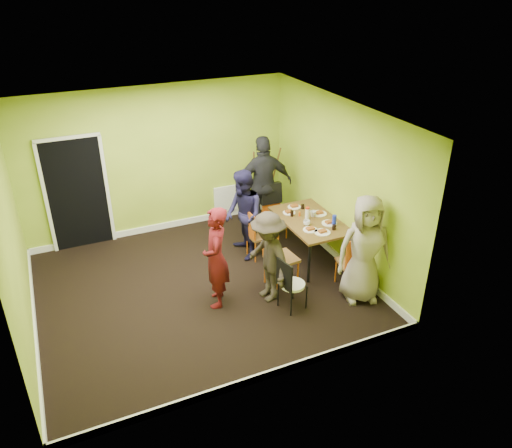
{
  "coord_description": "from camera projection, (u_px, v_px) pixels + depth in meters",
  "views": [
    {
      "loc": [
        -1.92,
        -6.43,
        4.63
      ],
      "look_at": [
        0.98,
        0.0,
        0.95
      ],
      "focal_mm": 35.0,
      "sensor_mm": 36.0,
      "label": 1
    }
  ],
  "objects": [
    {
      "name": "ground",
      "position": [
        201.0,
        288.0,
        8.04
      ],
      "size": [
        5.0,
        5.0,
        0.0
      ],
      "primitive_type": "plane",
      "color": "black",
      "rests_on": "ground"
    },
    {
      "name": "chair_back_end",
      "position": [
        272.0,
        199.0,
        9.39
      ],
      "size": [
        0.42,
        0.49,
        1.0
      ],
      "rotation": [
        0.0,
        0.0,
        3.11
      ],
      "color": "#D25B13",
      "rests_on": "ground"
    },
    {
      "name": "glass_mid",
      "position": [
        292.0,
        213.0,
        8.63
      ],
      "size": [
        0.06,
        0.06,
        0.11
      ],
      "primitive_type": "cylinder",
      "color": "black",
      "rests_on": "dining_table"
    },
    {
      "name": "glass_back",
      "position": [
        303.0,
        207.0,
        8.89
      ],
      "size": [
        0.06,
        0.06,
        0.09
      ],
      "primitive_type": "cylinder",
      "color": "black",
      "rests_on": "dining_table"
    },
    {
      "name": "plate_near_left",
      "position": [
        289.0,
        213.0,
        8.76
      ],
      "size": [
        0.22,
        0.22,
        0.01
      ],
      "primitive_type": "cylinder",
      "color": "white",
      "rests_on": "dining_table"
    },
    {
      "name": "person_left_near",
      "position": [
        268.0,
        257.0,
        7.47
      ],
      "size": [
        0.63,
        0.99,
        1.46
      ],
      "primitive_type": "imported",
      "rotation": [
        0.0,
        0.0,
        -1.48
      ],
      "color": "#2C251D",
      "rests_on": "ground"
    },
    {
      "name": "chair_front_end",
      "position": [
        353.0,
        260.0,
        7.77
      ],
      "size": [
        0.45,
        0.46,
        0.95
      ],
      "rotation": [
        0.0,
        0.0,
        -0.17
      ],
      "color": "#D25B13",
      "rests_on": "ground"
    },
    {
      "name": "cup_b",
      "position": [
        313.0,
        214.0,
        8.62
      ],
      "size": [
        0.11,
        0.11,
        0.1
      ],
      "primitive_type": "imported",
      "color": "white",
      "rests_on": "dining_table"
    },
    {
      "name": "person_back_end",
      "position": [
        264.0,
        185.0,
        9.39
      ],
      "size": [
        1.15,
        0.57,
        1.89
      ],
      "primitive_type": "imported",
      "rotation": [
        0.0,
        0.0,
        3.04
      ],
      "color": "black",
      "rests_on": "ground"
    },
    {
      "name": "room_walls",
      "position": [
        195.0,
        233.0,
        7.61
      ],
      "size": [
        5.04,
        4.54,
        2.82
      ],
      "color": "#8BA72B",
      "rests_on": "ground"
    },
    {
      "name": "glass_front",
      "position": [
        334.0,
        227.0,
        8.19
      ],
      "size": [
        0.07,
        0.07,
        0.09
      ],
      "primitive_type": "cylinder",
      "color": "black",
      "rests_on": "dining_table"
    },
    {
      "name": "orange_bottle",
      "position": [
        300.0,
        214.0,
        8.64
      ],
      "size": [
        0.04,
        0.04,
        0.08
      ],
      "primitive_type": "cylinder",
      "color": "#D25B13",
      "rests_on": "dining_table"
    },
    {
      "name": "person_standing",
      "position": [
        216.0,
        258.0,
        7.33
      ],
      "size": [
        0.56,
        0.68,
        1.6
      ],
      "primitive_type": "imported",
      "rotation": [
        0.0,
        0.0,
        -1.92
      ],
      "color": "#530E12",
      "rests_on": "ground"
    },
    {
      "name": "plate_wall_back",
      "position": [
        319.0,
        214.0,
        8.73
      ],
      "size": [
        0.27,
        0.27,
        0.01
      ],
      "primitive_type": "cylinder",
      "color": "white",
      "rests_on": "dining_table"
    },
    {
      "name": "dining_table",
      "position": [
        310.0,
        222.0,
        8.57
      ],
      "size": [
        0.9,
        1.5,
        0.75
      ],
      "color": "black",
      "rests_on": "ground"
    },
    {
      "name": "plate_far_back",
      "position": [
        294.0,
        207.0,
        8.96
      ],
      "size": [
        0.23,
        0.23,
        0.01
      ],
      "primitive_type": "cylinder",
      "color": "white",
      "rests_on": "dining_table"
    },
    {
      "name": "cup_a",
      "position": [
        307.0,
        223.0,
        8.33
      ],
      "size": [
        0.11,
        0.11,
        0.09
      ],
      "primitive_type": "imported",
      "color": "white",
      "rests_on": "dining_table"
    },
    {
      "name": "chair_bentwood",
      "position": [
        290.0,
        282.0,
        7.34
      ],
      "size": [
        0.41,
        0.4,
        0.86
      ],
      "rotation": [
        0.0,
        0.0,
        -1.34
      ],
      "color": "black",
      "rests_on": "ground"
    },
    {
      "name": "easel",
      "position": [
        265.0,
        184.0,
        9.92
      ],
      "size": [
        0.6,
        0.56,
        1.5
      ],
      "color": "brown",
      "rests_on": "ground"
    },
    {
      "name": "person_front_end",
      "position": [
        365.0,
        249.0,
        7.42
      ],
      "size": [
        0.97,
        0.77,
        1.73
      ],
      "primitive_type": "imported",
      "rotation": [
        0.0,
        0.0,
        -0.29
      ],
      "color": "gray",
      "rests_on": "ground"
    },
    {
      "name": "person_left_far",
      "position": [
        243.0,
        215.0,
        8.57
      ],
      "size": [
        0.65,
        0.81,
        1.6
      ],
      "primitive_type": "imported",
      "rotation": [
        0.0,
        0.0,
        -1.63
      ],
      "color": "#191637",
      "rests_on": "ground"
    },
    {
      "name": "blue_bottle",
      "position": [
        334.0,
        220.0,
        8.32
      ],
      "size": [
        0.07,
        0.07,
        0.18
      ],
      "primitive_type": "cylinder",
      "color": "#182AB9",
      "rests_on": "dining_table"
    },
    {
      "name": "chair_left_far",
      "position": [
        255.0,
        232.0,
        8.66
      ],
      "size": [
        0.39,
        0.39,
        0.89
      ],
      "rotation": [
        0.0,
        0.0,
        -1.51
      ],
      "color": "#D25B13",
      "rests_on": "ground"
    },
    {
      "name": "chair_left_near",
      "position": [
        277.0,
        254.0,
        7.79
      ],
      "size": [
        0.49,
        0.49,
        1.08
      ],
      "rotation": [
        0.0,
        0.0,
        -1.47
      ],
      "color": "#D25B13",
      "rests_on": "ground"
    },
    {
      "name": "plate_far_front",
      "position": [
        322.0,
        232.0,
        8.11
      ],
      "size": [
        0.26,
        0.26,
        0.01
      ],
      "primitive_type": "cylinder",
      "color": "white",
      "rests_on": "dining_table"
    },
    {
      "name": "thermos",
      "position": [
        307.0,
        214.0,
        8.5
      ],
      "size": [
        0.07,
        0.07,
        0.2
      ],
      "primitive_type": "cylinder",
      "color": "white",
      "rests_on": "dining_table"
    },
    {
      "name": "plate_near_right",
      "position": [
        310.0,
        230.0,
        8.19
      ],
      "size": [
        0.24,
        0.24,
        0.01
      ],
      "primitive_type": "cylinder",
      "color": "white",
      "rests_on": "dining_table"
    },
    {
      "name": "plate_wall_front",
      "position": [
        329.0,
        223.0,
        8.4
      ],
      "size": [
        0.26,
        0.26,
        0.01
      ],
      "primitive_type": "cylinder",
      "color": "white",
      "rests_on": "dining_table"
    }
  ]
}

